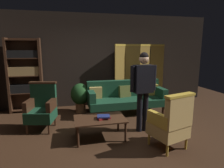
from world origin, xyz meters
TOP-DOWN VIEW (x-y plane):
  - ground_plane at (0.00, 0.00)m, footprint 10.00×10.00m
  - back_wall at (0.00, 2.45)m, footprint 7.20×0.10m
  - folding_screen at (1.25, 2.31)m, footprint 1.72×0.30m
  - bookshelf at (-2.15, 2.19)m, footprint 0.90×0.32m
  - velvet_couch at (0.55, 1.45)m, footprint 2.12×0.78m
  - coffee_table at (-0.43, 0.05)m, footprint 1.00×0.64m
  - armchair_gilt_accent at (0.73, -0.64)m, footprint 0.72×0.71m
  - armchair_wing_left at (-1.60, 0.81)m, footprint 0.70×0.69m
  - standing_figure at (0.53, 0.18)m, footprint 0.59×0.25m
  - potted_plant at (-0.68, 1.76)m, footprint 0.52×0.52m
  - book_red_leather at (-0.36, -0.00)m, footprint 0.28×0.20m
  - book_navy_cloth at (-0.36, -0.00)m, footprint 0.27×0.23m

SIDE VIEW (x-z plane):
  - ground_plane at x=0.00m, z-range 0.00..0.00m
  - coffee_table at x=-0.43m, z-range 0.16..0.58m
  - book_red_leather at x=-0.36m, z-range 0.42..0.46m
  - velvet_couch at x=0.55m, z-range 0.01..0.89m
  - book_navy_cloth at x=-0.36m, z-range 0.46..0.48m
  - potted_plant at x=-0.68m, z-range 0.06..0.88m
  - armchair_gilt_accent at x=0.73m, z-range -0.03..1.01m
  - armchair_wing_left at x=-1.60m, z-range -0.03..1.01m
  - folding_screen at x=1.25m, z-range 0.04..1.94m
  - standing_figure at x=0.53m, z-range 0.17..1.88m
  - bookshelf at x=-2.15m, z-range 0.05..2.10m
  - back_wall at x=0.00m, z-range 0.00..2.80m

